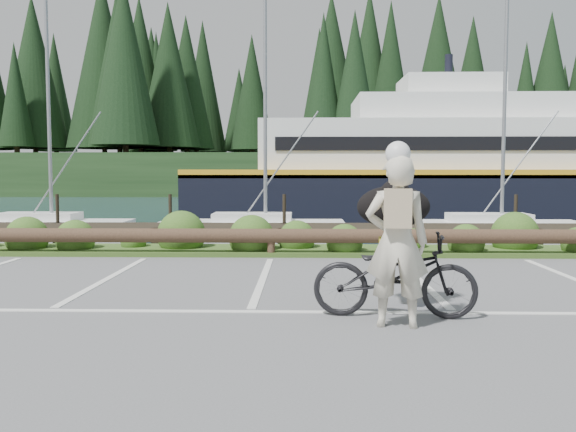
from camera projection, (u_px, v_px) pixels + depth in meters
name	position (u px, v px, depth m)	size (l,w,h in m)	color
ground	(253.00, 305.00, 8.20)	(72.00, 72.00, 0.00)	#565759
harbor_backdrop	(302.00, 184.00, 86.41)	(170.00, 160.00, 30.00)	#19313E
vegetation_strip	(273.00, 250.00, 13.48)	(34.00, 1.60, 0.10)	#3D5B21
log_rail	(271.00, 257.00, 12.78)	(32.00, 0.30, 0.60)	#443021
bicycle	(395.00, 275.00, 7.49)	(0.70, 2.00, 1.05)	black
cyclist	(397.00, 242.00, 6.99)	(0.72, 0.47, 1.98)	beige
dog	(394.00, 207.00, 8.06)	(0.97, 0.47, 0.56)	black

